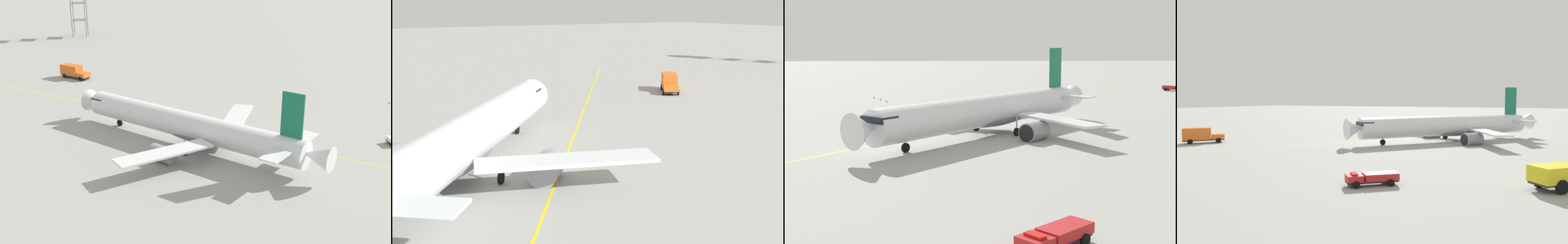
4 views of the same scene
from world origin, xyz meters
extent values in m
plane|color=#9E9E99|center=(0.00, 0.00, 0.00)|extent=(600.00, 600.00, 0.00)
cylinder|color=silver|center=(-0.04, 0.47, 3.34)|extent=(32.47, 29.30, 4.15)
cone|color=silver|center=(-15.81, 14.36, 3.34)|extent=(4.86, 4.94, 3.95)
cone|color=silver|center=(15.95, -13.61, 3.64)|extent=(5.33, 5.29, 3.53)
cube|color=black|center=(-14.16, 12.90, 4.28)|extent=(4.13, 4.24, 0.70)
ellipsoid|color=slate|center=(1.44, -0.84, 2.20)|extent=(13.17, 12.23, 2.28)
cube|color=#146B4C|center=(13.04, -11.05, 8.51)|extent=(2.56, 2.29, 6.19)
cube|color=silver|center=(10.63, -13.78, 4.17)|extent=(5.68, 5.95, 0.20)
cube|color=silver|center=(15.45, -8.31, 4.17)|extent=(5.68, 5.95, 0.20)
cube|color=silver|center=(-3.92, -8.44, 2.62)|extent=(14.28, 9.69, 0.28)
cube|color=silver|center=(8.31, 5.44, 2.62)|extent=(8.21, 14.63, 0.28)
cylinder|color=gray|center=(-4.14, -5.38, 1.13)|extent=(4.44, 4.33, 2.48)
cylinder|color=black|center=(-5.58, -4.11, 1.13)|extent=(1.50, 1.68, 2.10)
cylinder|color=gray|center=(5.24, 5.28, 1.13)|extent=(4.44, 4.33, 2.48)
cylinder|color=black|center=(3.80, 6.54, 1.13)|extent=(1.50, 1.68, 2.10)
cylinder|color=#9EA0A5|center=(-11.34, 10.42, 1.58)|extent=(0.20, 0.20, 2.07)
cylinder|color=black|center=(-11.34, 10.42, 0.55)|extent=(1.02, 0.95, 1.10)
cylinder|color=#9EA0A5|center=(-0.86, -3.44, 1.58)|extent=(0.20, 0.20, 2.07)
cylinder|color=black|center=(-0.86, -3.44, 0.55)|extent=(1.02, 0.95, 1.10)
cylinder|color=#9EA0A5|center=(3.74, 1.77, 1.58)|extent=(0.20, 0.20, 2.07)
cylinder|color=black|center=(3.74, 1.77, 0.55)|extent=(1.02, 0.95, 1.10)
cube|color=#232326|center=(34.11, -1.83, 0.50)|extent=(5.40, 2.01, 0.20)
cube|color=white|center=(32.25, -1.91, 0.88)|extent=(1.69, 2.18, 0.55)
cube|color=black|center=(31.55, -1.93, 0.96)|extent=(0.15, 1.77, 0.31)
cube|color=white|center=(35.01, -1.79, 0.95)|extent=(3.62, 2.26, 0.70)
cylinder|color=black|center=(32.29, -2.96, 0.40)|extent=(0.81, 0.31, 0.80)
cylinder|color=black|center=(32.20, -0.85, 0.40)|extent=(0.81, 0.31, 0.80)
cylinder|color=black|center=(35.86, -2.81, 0.40)|extent=(0.81, 0.31, 0.80)
cylinder|color=black|center=(35.77, -0.70, 0.40)|extent=(0.81, 0.31, 0.80)
cube|color=#232326|center=(66.05, -51.67, 0.48)|extent=(4.83, 5.02, 0.20)
cube|color=red|center=(66.65, -51.02, 0.93)|extent=(3.83, 3.91, 0.70)
cylinder|color=black|center=(67.92, -51.10, 0.38)|extent=(0.72, 0.75, 0.76)
cylinder|color=black|center=(66.47, -49.76, 0.38)|extent=(0.72, 0.75, 0.76)
cube|color=#232326|center=(-41.13, -1.36, 0.48)|extent=(4.74, 5.15, 0.20)
cube|color=red|center=(-42.37, 0.08, 0.91)|extent=(2.48, 2.45, 0.65)
cube|color=black|center=(-42.84, 0.62, 1.00)|extent=(1.24, 1.08, 0.36)
cube|color=red|center=(-40.53, -2.05, 0.93)|extent=(3.76, 3.95, 0.70)
cube|color=red|center=(-42.37, 0.08, 1.33)|extent=(1.38, 1.31, 0.16)
cylinder|color=black|center=(-40.70, -3.29, 0.38)|extent=(0.71, 0.76, 0.76)
cylinder|color=black|center=(-39.29, -2.07, 0.38)|extent=(0.71, 0.76, 0.76)
cube|color=yellow|center=(5.64, 5.97, 0.00)|extent=(130.65, 97.92, 0.01)
cone|color=orange|center=(41.61, 19.22, 0.28)|extent=(0.36, 0.36, 0.55)
cylinder|color=white|center=(41.61, 19.22, 0.30)|extent=(0.22, 0.22, 0.06)
cone|color=orange|center=(45.86, 21.13, 0.28)|extent=(0.36, 0.36, 0.55)
cylinder|color=white|center=(45.86, 21.13, 0.30)|extent=(0.22, 0.22, 0.06)
cone|color=orange|center=(50.32, 23.14, 0.28)|extent=(0.36, 0.36, 0.55)
cylinder|color=white|center=(50.32, 23.14, 0.30)|extent=(0.22, 0.22, 0.06)
camera|label=1|loc=(-4.80, -71.37, 29.44)|focal=45.31mm
camera|label=2|loc=(42.46, -14.71, 14.62)|focal=48.16mm
camera|label=3|loc=(-72.53, 4.60, 12.44)|focal=50.02mm
camera|label=4|loc=(-73.72, -16.78, 9.02)|focal=32.30mm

